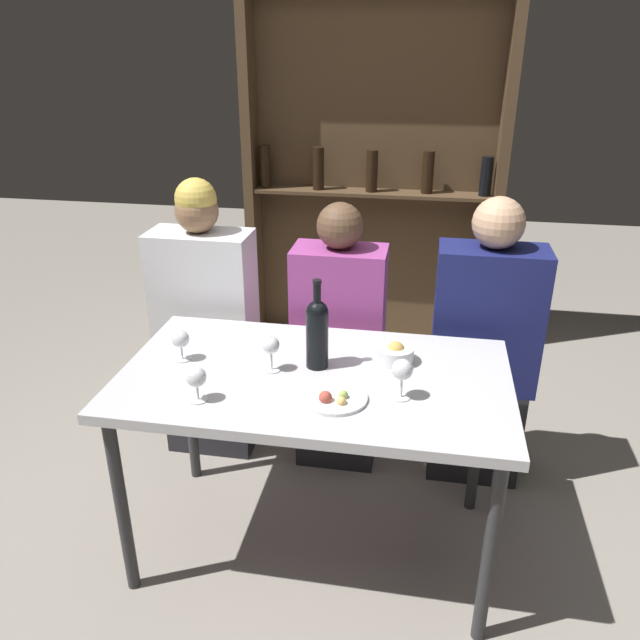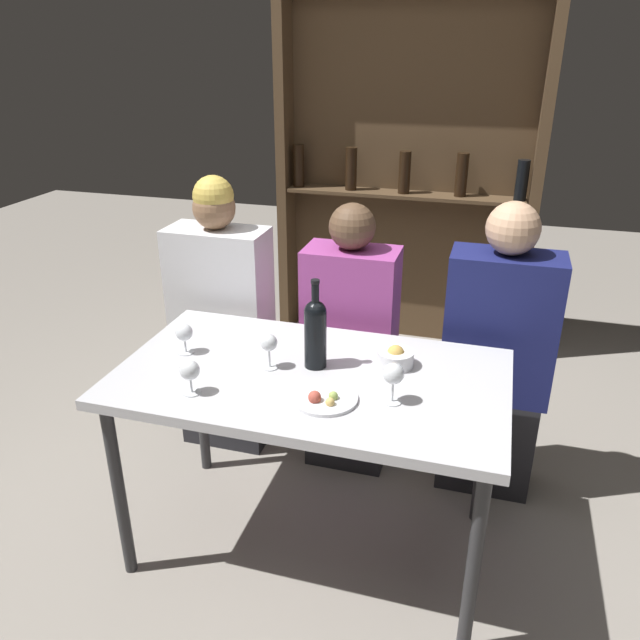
% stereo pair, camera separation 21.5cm
% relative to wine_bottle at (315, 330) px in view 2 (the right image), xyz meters
% --- Properties ---
extents(ground_plane, '(10.00, 10.00, 0.00)m').
position_rel_wine_bottle_xyz_m(ground_plane, '(0.00, -0.06, -0.88)').
color(ground_plane, gray).
extents(dining_table, '(1.32, 0.75, 0.75)m').
position_rel_wine_bottle_xyz_m(dining_table, '(0.00, -0.06, -0.20)').
color(dining_table, silver).
rests_on(dining_table, ground_plane).
extents(wine_rack_wall, '(1.53, 0.21, 2.32)m').
position_rel_wine_bottle_xyz_m(wine_rack_wall, '(0.00, 1.86, 0.29)').
color(wine_rack_wall, '#4C3823').
rests_on(wine_rack_wall, ground_plane).
extents(wine_bottle, '(0.08, 0.08, 0.32)m').
position_rel_wine_bottle_xyz_m(wine_bottle, '(0.00, 0.00, 0.00)').
color(wine_bottle, black).
rests_on(wine_bottle, dining_table).
extents(wine_glass_0, '(0.06, 0.06, 0.12)m').
position_rel_wine_bottle_xyz_m(wine_glass_0, '(-0.33, -0.29, -0.06)').
color(wine_glass_0, silver).
rests_on(wine_glass_0, dining_table).
extents(wine_glass_1, '(0.07, 0.07, 0.14)m').
position_rel_wine_bottle_xyz_m(wine_glass_1, '(0.30, -0.16, -0.04)').
color(wine_glass_1, silver).
rests_on(wine_glass_1, dining_table).
extents(wine_glass_2, '(0.06, 0.06, 0.11)m').
position_rel_wine_bottle_xyz_m(wine_glass_2, '(-0.48, -0.04, -0.06)').
color(wine_glass_2, silver).
rests_on(wine_glass_2, dining_table).
extents(wine_glass_3, '(0.06, 0.06, 0.13)m').
position_rel_wine_bottle_xyz_m(wine_glass_3, '(-0.15, -0.06, -0.05)').
color(wine_glass_3, silver).
rests_on(wine_glass_3, dining_table).
extents(food_plate_0, '(0.21, 0.21, 0.05)m').
position_rel_wine_bottle_xyz_m(food_plate_0, '(0.09, -0.21, -0.13)').
color(food_plate_0, white).
rests_on(food_plate_0, dining_table).
extents(snack_bowl, '(0.13, 0.13, 0.08)m').
position_rel_wine_bottle_xyz_m(snack_bowl, '(0.27, 0.08, -0.10)').
color(snack_bowl, white).
rests_on(snack_bowl, dining_table).
extents(seated_person_left, '(0.43, 0.22, 1.27)m').
position_rel_wine_bottle_xyz_m(seated_person_left, '(-0.59, 0.51, -0.28)').
color(seated_person_left, '#26262B').
rests_on(seated_person_left, ground_plane).
extents(seated_person_center, '(0.39, 0.22, 1.20)m').
position_rel_wine_bottle_xyz_m(seated_person_center, '(0.00, 0.51, -0.32)').
color(seated_person_center, '#26262B').
rests_on(seated_person_center, ground_plane).
extents(seated_person_right, '(0.43, 0.22, 1.25)m').
position_rel_wine_bottle_xyz_m(seated_person_right, '(0.61, 0.51, -0.30)').
color(seated_person_right, '#26262B').
rests_on(seated_person_right, ground_plane).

